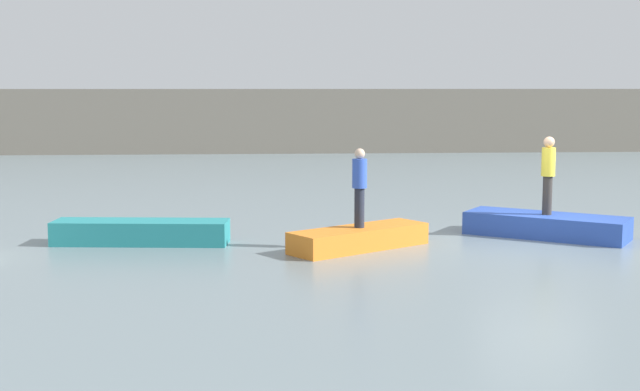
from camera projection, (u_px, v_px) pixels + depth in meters
The scene contains 7 objects.
ground_plane at pixel (538, 246), 18.91m from camera, with size 120.00×120.00×0.00m, color slate.
embankment_wall at pixel (374, 121), 45.79m from camera, with size 80.00×1.20×3.40m, color gray.
rowboat_teal at pixel (141, 232), 19.17m from camera, with size 3.90×0.93×0.53m, color teal.
rowboat_orange at pixel (359, 238), 18.58m from camera, with size 3.27×0.97×0.47m, color orange.
rowboat_blue at pixel (546, 226), 20.08m from camera, with size 3.69×1.28×0.53m, color #2B4CAD.
person_yellow_shirt at pixel (548, 171), 19.92m from camera, with size 0.32×0.32×1.83m.
person_blue_shirt at pixel (360, 184), 18.43m from camera, with size 0.32×0.32×1.72m.
Camera 1 is at (-6.14, -18.23, 3.50)m, focal length 48.03 mm.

